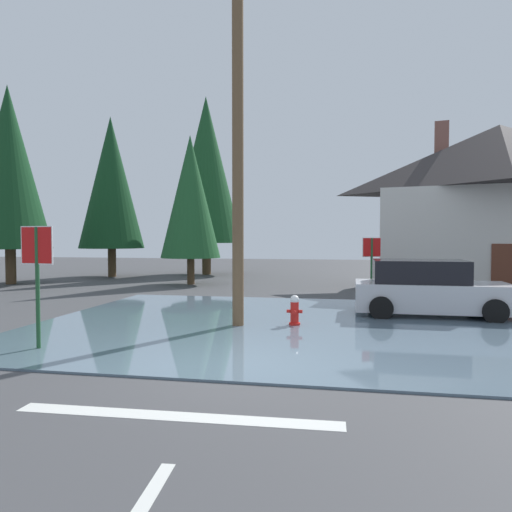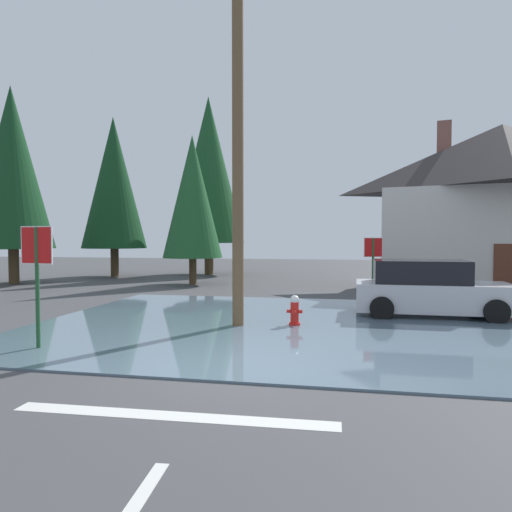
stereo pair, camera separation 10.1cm
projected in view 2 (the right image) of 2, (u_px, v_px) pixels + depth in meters
ground_plane at (232, 369)px, 8.03m from camera, size 80.00×80.00×0.10m
flood_puddle at (285, 324)px, 11.85m from camera, size 12.49×9.83×0.04m
lane_stop_bar at (172, 416)px, 5.78m from camera, size 4.16×0.41×0.01m
stop_sign_near at (37, 261)px, 9.14m from camera, size 0.74×0.11×2.44m
fire_hydrant at (295, 311)px, 11.61m from camera, size 0.39×0.34×0.78m
utility_pole at (238, 135)px, 11.39m from camera, size 1.60×0.28×9.11m
stop_sign_far at (373, 256)px, 16.17m from camera, size 0.64×0.24×2.22m
house at (501, 205)px, 19.05m from camera, size 10.50×8.03×7.37m
parked_car at (429, 290)px, 13.10m from camera, size 4.21×2.10×1.58m
pine_tree_tall_left at (12, 168)px, 22.19m from camera, size 3.77×3.77×9.44m
pine_tree_mid_left at (192, 197)px, 22.02m from camera, size 2.82×2.82×7.05m
pine_tree_short_left at (114, 183)px, 26.34m from camera, size 3.61×3.61×9.02m
pine_tree_far_center at (209, 170)px, 27.88m from camera, size 4.25×4.25×10.63m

